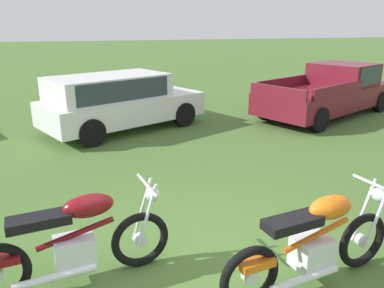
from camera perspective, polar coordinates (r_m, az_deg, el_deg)
The scene contains 5 objects.
ground_plane at distance 4.33m, azimuth 0.84°, elevation -19.88°, with size 120.00×120.00×0.00m, color #476B2D.
motorcycle_maroon at distance 4.20m, azimuth -17.41°, elevation -13.96°, with size 2.11×0.71×1.02m.
motorcycle_orange at distance 4.19m, azimuth 18.00°, elevation -14.11°, with size 2.14×0.73×1.02m.
car_white at distance 9.79m, azimuth -11.38°, elevation 6.80°, with size 4.44×3.27×1.43m.
pickup_truck_burgundy at distance 12.11m, azimuth 20.36°, elevation 7.73°, with size 5.19×3.66×1.49m.
Camera 1 is at (-1.04, -3.26, 2.65)m, focal length 35.20 mm.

